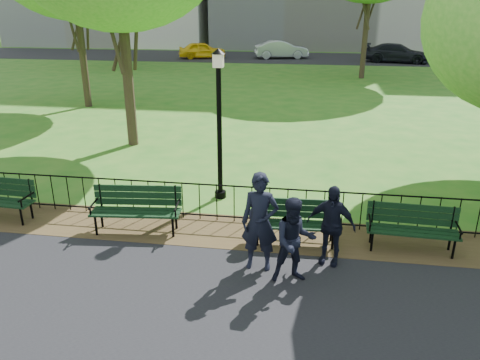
# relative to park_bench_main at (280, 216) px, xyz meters

# --- Properties ---
(ground) EXTENTS (120.00, 120.00, 0.00)m
(ground) POSITION_rel_park_bench_main_xyz_m (-0.09, -1.18, -0.61)
(ground) COLOR #26681B
(dirt_strip) EXTENTS (60.00, 1.60, 0.01)m
(dirt_strip) POSITION_rel_park_bench_main_xyz_m (-0.09, 0.32, -0.60)
(dirt_strip) COLOR #382A17
(dirt_strip) RESTS_ON ground
(far_street) EXTENTS (70.00, 9.00, 0.01)m
(far_street) POSITION_rel_park_bench_main_xyz_m (-0.09, 33.82, -0.61)
(far_street) COLOR black
(far_street) RESTS_ON ground
(iron_fence) EXTENTS (24.06, 0.06, 1.00)m
(iron_fence) POSITION_rel_park_bench_main_xyz_m (-0.09, 0.82, -0.11)
(iron_fence) COLOR black
(iron_fence) RESTS_ON ground
(park_bench_main) EXTENTS (1.84, 0.63, 0.99)m
(park_bench_main) POSITION_rel_park_bench_main_xyz_m (0.00, 0.00, 0.00)
(park_bench_main) COLOR black
(park_bench_main) RESTS_ON ground
(park_bench_left_a) EXTENTS (1.96, 0.79, 1.09)m
(park_bench_left_a) POSITION_rel_park_bench_main_xyz_m (-3.11, 0.10, 0.01)
(park_bench_left_a) COLOR black
(park_bench_left_a) RESTS_ON ground
(park_bench_right_a) EXTENTS (1.80, 0.63, 1.01)m
(park_bench_right_a) POSITION_rel_park_bench_main_xyz_m (2.64, 0.15, -0.04)
(park_bench_right_a) COLOR black
(park_bench_right_a) RESTS_ON ground
(lamppost) EXTENTS (0.33, 0.33, 3.71)m
(lamppost) POSITION_rel_park_bench_main_xyz_m (-1.68, 2.19, 1.41)
(lamppost) COLOR black
(lamppost) RESTS_ON ground
(person_left) EXTENTS (0.71, 0.48, 1.88)m
(person_left) POSITION_rel_park_bench_main_xyz_m (-0.30, -1.03, 0.34)
(person_left) COLOR black
(person_left) RESTS_ON asphalt_path
(person_mid) EXTENTS (0.85, 0.59, 1.59)m
(person_mid) POSITION_rel_park_bench_main_xyz_m (0.35, -1.37, 0.20)
(person_mid) COLOR black
(person_mid) RESTS_ON asphalt_path
(person_right) EXTENTS (0.99, 0.60, 1.58)m
(person_right) POSITION_rel_park_bench_main_xyz_m (1.00, -0.64, 0.19)
(person_right) COLOR black
(person_right) RESTS_ON asphalt_path
(taxi) EXTENTS (4.37, 2.83, 1.38)m
(taxi) POSITION_rel_park_bench_main_xyz_m (-9.09, 32.13, 0.09)
(taxi) COLOR yellow
(taxi) RESTS_ON far_street
(sedan_silver) EXTENTS (4.84, 2.61, 1.51)m
(sedan_silver) POSITION_rel_park_bench_main_xyz_m (-2.32, 33.14, 0.16)
(sedan_silver) COLOR #AEB1B6
(sedan_silver) RESTS_ON far_street
(sedan_dark) EXTENTS (5.38, 2.98, 1.48)m
(sedan_dark) POSITION_rel_park_bench_main_xyz_m (7.15, 31.72, 0.14)
(sedan_dark) COLOR black
(sedan_dark) RESTS_ON far_street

